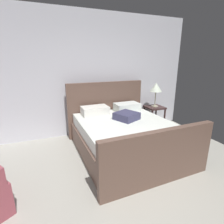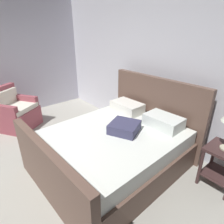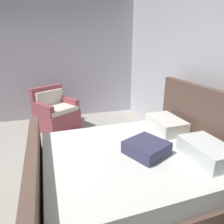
{
  "view_description": "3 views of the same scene",
  "coord_description": "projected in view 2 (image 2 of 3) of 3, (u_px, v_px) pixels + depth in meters",
  "views": [
    {
      "loc": [
        -0.87,
        -1.23,
        1.73
      ],
      "look_at": [
        0.19,
        1.51,
        0.87
      ],
      "focal_mm": 28.0,
      "sensor_mm": 36.0,
      "label": 1
    },
    {
      "loc": [
        2.36,
        -0.01,
        2.06
      ],
      "look_at": [
        0.32,
        1.7,
        0.86
      ],
      "focal_mm": 30.67,
      "sensor_mm": 36.0,
      "label": 2
    },
    {
      "loc": [
        2.36,
        0.81,
        1.8
      ],
      "look_at": [
        0.1,
        1.47,
        0.97
      ],
      "focal_mm": 32.38,
      "sensor_mm": 36.0,
      "label": 3
    }
  ],
  "objects": [
    {
      "name": "bed",
      "position": [
        116.0,
        146.0,
        2.96
      ],
      "size": [
        1.92,
        2.22,
        1.27
      ],
      "color": "brown",
      "rests_on": "ground"
    },
    {
      "name": "nightstand_right",
      "position": [
        223.0,
        161.0,
        2.56
      ],
      "size": [
        0.44,
        0.44,
        0.6
      ],
      "color": "#3C2726",
      "rests_on": "ground"
    },
    {
      "name": "wall_back",
      "position": [
        148.0,
        64.0,
        3.61
      ],
      "size": [
        5.35,
        0.12,
        2.8
      ],
      "primitive_type": "cube",
      "color": "silver",
      "rests_on": "ground"
    },
    {
      "name": "armchair",
      "position": [
        15.0,
        113.0,
        4.13
      ],
      "size": [
        1.0,
        1.0,
        0.9
      ],
      "color": "#984550",
      "rests_on": "ground"
    }
  ]
}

